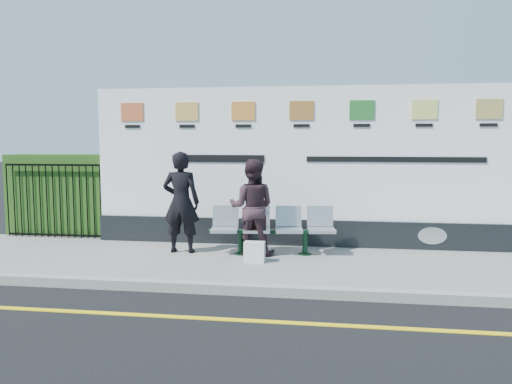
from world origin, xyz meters
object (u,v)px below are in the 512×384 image
at_px(woman_left, 181,202).
at_px(woman_right, 252,207).
at_px(billboard, 301,177).
at_px(bench, 273,241).

distance_m(woman_left, woman_right, 1.28).
xyz_separation_m(billboard, bench, (-0.44, -0.90, -1.07)).
bearing_deg(woman_left, billboard, -157.55).
bearing_deg(bench, woman_left, 174.89).
relative_size(bench, woman_left, 1.19).
xyz_separation_m(bench, woman_right, (-0.36, -0.05, 0.61)).
bearing_deg(billboard, woman_left, -155.34).
distance_m(bench, woman_left, 1.77).
bearing_deg(woman_right, billboard, -130.00).
xyz_separation_m(woman_left, woman_right, (1.27, 0.00, -0.07)).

